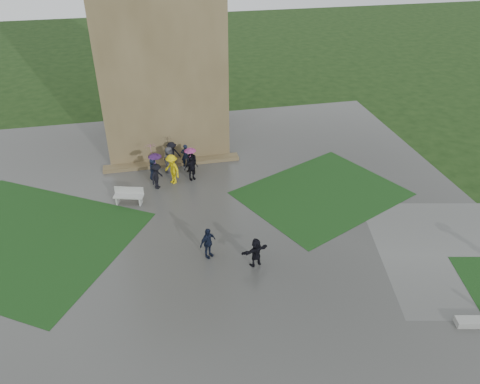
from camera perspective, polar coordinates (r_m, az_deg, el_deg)
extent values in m
plane|color=black|center=(22.97, -5.89, -9.12)|extent=(120.00, 120.00, 0.00)
cube|color=#383835|center=(24.51, -6.47, -6.08)|extent=(34.00, 34.00, 0.02)
cube|color=black|center=(27.04, -25.23, -5.29)|extent=(14.10, 13.46, 0.01)
cube|color=black|center=(28.63, 9.93, -0.18)|extent=(11.12, 10.15, 0.01)
cube|color=brown|center=(32.90, -10.24, 20.94)|extent=(8.00, 8.00, 18.00)
cube|color=brown|center=(31.67, -8.26, 3.54)|extent=(9.00, 0.80, 0.22)
cube|color=#A3A49F|center=(27.76, -13.44, -0.52)|extent=(1.79, 0.97, 0.07)
cube|color=#A3A49F|center=(28.11, -14.71, -0.92)|extent=(0.21, 0.46, 0.48)
cube|color=#A3A49F|center=(27.71, -12.02, -1.04)|extent=(0.21, 0.46, 0.48)
cube|color=#A3A49F|center=(27.83, -13.37, 0.21)|extent=(1.66, 0.53, 0.46)
imported|color=black|center=(30.08, -5.94, 3.69)|extent=(0.90, 0.93, 1.70)
imported|color=black|center=(30.98, -6.65, 4.44)|extent=(0.59, 0.39, 1.61)
imported|color=black|center=(31.10, -8.29, 4.57)|extent=(1.22, 0.77, 1.75)
imported|color=#3A3A3F|center=(30.39, -8.62, 3.89)|extent=(1.05, 1.02, 1.79)
imported|color=black|center=(29.87, -10.55, 2.81)|extent=(0.80, 0.87, 1.46)
imported|color=black|center=(28.79, -10.09, 1.91)|extent=(1.06, 1.20, 1.66)
imported|color=gold|center=(29.12, -8.28, 2.77)|extent=(1.23, 1.40, 1.94)
imported|color=black|center=(29.43, -5.97, 2.91)|extent=(1.08, 0.85, 1.61)
imported|color=#DA59B6|center=(28.92, -6.09, 4.79)|extent=(0.72, 0.72, 0.63)
imported|color=#632F82|center=(28.22, -10.32, 4.02)|extent=(0.78, 0.78, 0.69)
imported|color=black|center=(29.85, -8.81, 5.96)|extent=(0.85, 0.85, 0.78)
imported|color=#DA59B6|center=(29.27, -10.80, 5.04)|extent=(0.85, 0.85, 0.78)
imported|color=black|center=(22.98, -3.94, -6.21)|extent=(1.12, 1.01, 1.67)
imported|color=black|center=(22.50, 1.95, -7.35)|extent=(1.50, 0.88, 1.53)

